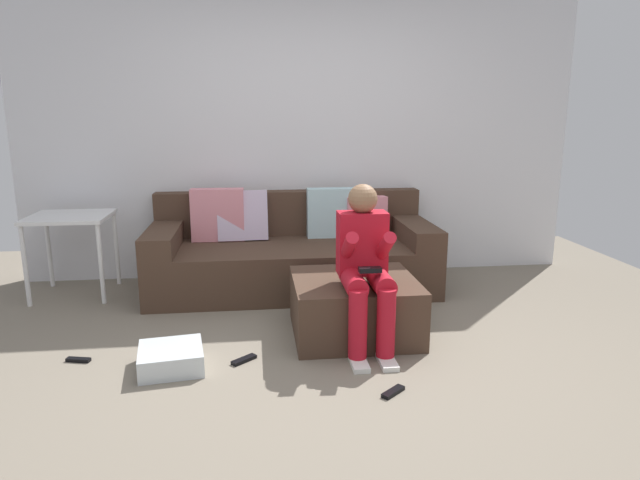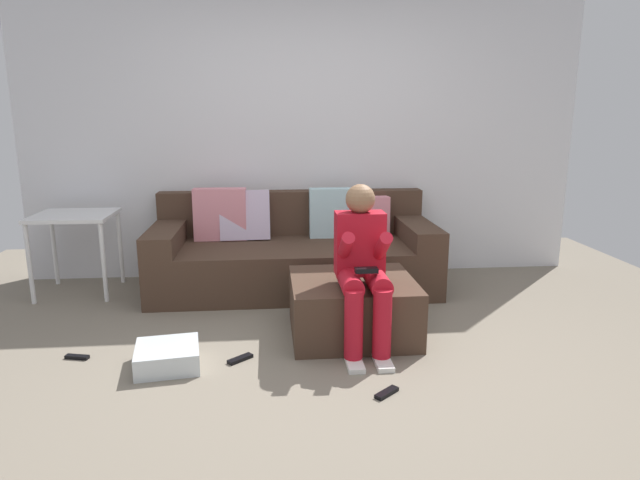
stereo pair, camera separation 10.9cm
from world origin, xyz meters
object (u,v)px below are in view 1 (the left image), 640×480
(person_seated, at_px, (365,264))
(storage_bin, at_px, (171,358))
(ottoman, at_px, (354,306))
(side_table, at_px, (71,226))
(remote_by_storage_bin, at_px, (244,360))
(couch_sectional, at_px, (291,253))
(remote_near_ottoman, at_px, (393,392))
(remote_under_side_table, at_px, (78,360))

(person_seated, relative_size, storage_bin, 2.84)
(ottoman, distance_m, side_table, 2.47)
(storage_bin, relative_size, side_table, 0.54)
(side_table, xyz_separation_m, remote_by_storage_bin, (1.42, -1.48, -0.57))
(storage_bin, bearing_deg, couch_sectional, 61.38)
(side_table, relative_size, remote_near_ottoman, 4.23)
(person_seated, xyz_separation_m, remote_under_side_table, (-1.79, -0.02, -0.55))
(ottoman, bearing_deg, person_seated, -82.95)
(person_seated, relative_size, remote_under_side_table, 7.08)
(remote_by_storage_bin, height_order, remote_under_side_table, same)
(remote_by_storage_bin, bearing_deg, remote_under_side_table, 132.84)
(person_seated, xyz_separation_m, remote_by_storage_bin, (-0.78, -0.14, -0.55))
(storage_bin, height_order, side_table, side_table)
(side_table, bearing_deg, remote_by_storage_bin, -46.26)
(couch_sectional, height_order, remote_by_storage_bin, couch_sectional)
(couch_sectional, xyz_separation_m, ottoman, (0.35, -1.11, -0.11))
(couch_sectional, height_order, ottoman, couch_sectional)
(person_seated, bearing_deg, remote_near_ottoman, -87.10)
(storage_bin, relative_size, remote_near_ottoman, 2.31)
(person_seated, height_order, remote_under_side_table, person_seated)
(remote_by_storage_bin, relative_size, remote_under_side_table, 1.14)
(remote_by_storage_bin, bearing_deg, storage_bin, 145.49)
(ottoman, distance_m, storage_bin, 1.26)
(remote_under_side_table, bearing_deg, side_table, 120.60)
(side_table, bearing_deg, couch_sectional, -0.12)
(ottoman, bearing_deg, side_table, 152.75)
(storage_bin, bearing_deg, remote_under_side_table, 164.13)
(side_table, height_order, remote_by_storage_bin, side_table)
(side_table, height_order, remote_under_side_table, side_table)
(ottoman, xyz_separation_m, side_table, (-2.17, 1.12, 0.39))
(couch_sectional, xyz_separation_m, remote_under_side_table, (-1.41, -1.35, -0.29))
(side_table, distance_m, remote_by_storage_bin, 2.13)
(couch_sectional, bearing_deg, side_table, 179.88)
(side_table, xyz_separation_m, remote_near_ottoman, (2.23, -1.98, -0.57))
(remote_near_ottoman, bearing_deg, remote_by_storage_bin, 107.80)
(side_table, bearing_deg, ottoman, -27.25)
(ottoman, height_order, side_table, side_table)
(remote_near_ottoman, distance_m, remote_by_storage_bin, 0.96)
(storage_bin, distance_m, remote_by_storage_bin, 0.44)
(storage_bin, height_order, remote_by_storage_bin, storage_bin)
(storage_bin, relative_size, remote_under_side_table, 2.49)
(couch_sectional, distance_m, remote_near_ottoman, 2.04)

